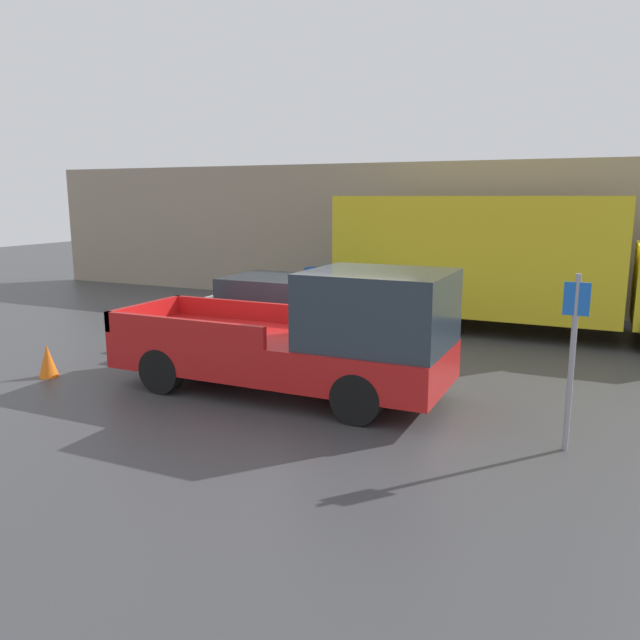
# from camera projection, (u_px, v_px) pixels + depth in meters

# --- Properties ---
(ground_plane) EXTENTS (60.00, 60.00, 0.00)m
(ground_plane) POSITION_uv_depth(u_px,v_px,m) (326.00, 379.00, 10.80)
(ground_plane) COLOR #3D3D3F
(building_wall) EXTENTS (28.00, 0.15, 4.06)m
(building_wall) POSITION_uv_depth(u_px,v_px,m) (442.00, 235.00, 17.53)
(building_wall) COLOR gray
(building_wall) RESTS_ON ground
(pickup_truck) EXTENTS (5.41, 1.94, 2.05)m
(pickup_truck) POSITION_uv_depth(u_px,v_px,m) (311.00, 338.00, 9.70)
(pickup_truck) COLOR red
(pickup_truck) RESTS_ON ground
(car) EXTENTS (4.69, 2.01, 1.49)m
(car) POSITION_uv_depth(u_px,v_px,m) (287.00, 313.00, 12.82)
(car) COLOR silver
(car) RESTS_ON ground
(delivery_truck) EXTENTS (8.40, 2.63, 3.12)m
(delivery_truck) POSITION_uv_depth(u_px,v_px,m) (506.00, 259.00, 14.47)
(delivery_truck) COLOR gold
(delivery_truck) RESTS_ON ground
(parking_sign) EXTENTS (0.30, 0.07, 2.21)m
(parking_sign) POSITION_uv_depth(u_px,v_px,m) (572.00, 353.00, 7.54)
(parking_sign) COLOR gray
(parking_sign) RESTS_ON ground
(newspaper_box) EXTENTS (0.45, 0.40, 0.97)m
(newspaper_box) POSITION_uv_depth(u_px,v_px,m) (314.00, 283.00, 19.12)
(newspaper_box) COLOR #194CB2
(newspaper_box) RESTS_ON ground
(traffic_cone) EXTENTS (0.33, 0.33, 0.58)m
(traffic_cone) POSITION_uv_depth(u_px,v_px,m) (48.00, 361.00, 10.88)
(traffic_cone) COLOR orange
(traffic_cone) RESTS_ON ground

